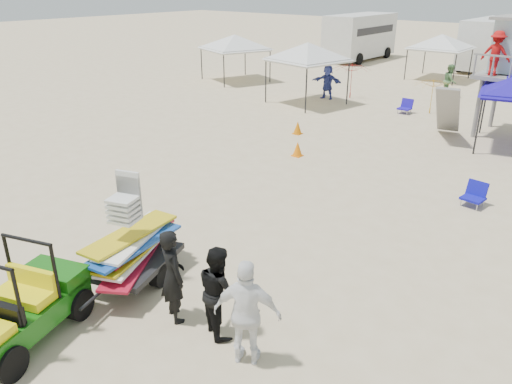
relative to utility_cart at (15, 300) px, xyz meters
The scene contains 18 objects.
ground 2.19m from the utility_cart, 78.61° to the left, with size 140.00×140.00×0.00m, color beige.
utility_cart is the anchor object (origin of this frame).
surf_trailer 2.33m from the utility_cart, 89.91° to the left, with size 1.77×2.42×2.02m.
man_left 2.54m from the utility_cart, 53.21° to the left, with size 0.63×0.42×1.74m, color black.
man_mid 3.29m from the utility_cart, 43.92° to the left, with size 0.79×0.61×1.62m, color black.
man_right 3.81m from the utility_cart, 32.25° to the left, with size 1.05×0.44×1.80m, color white.
canopy_white_a 18.62m from the utility_cart, 109.95° to the left, with size 3.45×3.45×3.28m.
canopy_white_b 23.59m from the utility_cart, 123.44° to the left, with size 4.05×4.05×3.06m.
canopy_white_c 28.21m from the utility_cart, 98.00° to the left, with size 3.10×3.10×3.03m.
umbrella_a 20.49m from the utility_cart, 104.92° to the left, with size 1.92×1.95×1.76m, color #A91214.
umbrella_b 19.34m from the utility_cart, 92.53° to the left, with size 1.71×1.74×1.56m, color orange.
cone_near 13.34m from the utility_cart, 105.44° to the left, with size 0.34×0.34×0.50m, color orange.
cone_far 10.88m from the utility_cart, 100.62° to the left, with size 0.34×0.34×0.50m, color orange.
beach_chair_a 18.79m from the utility_cart, 95.36° to the left, with size 0.54×0.58×0.64m.
beach_chair_b 11.16m from the utility_cart, 69.13° to the left, with size 0.59×0.64×0.64m.
rv_far_left 34.05m from the utility_cart, 109.93° to the left, with size 2.64×6.80×3.25m.
rv_mid_left 33.61m from the utility_cart, 94.44° to the left, with size 2.65×6.50×3.25m.
distant_beachgoers 20.51m from the utility_cart, 88.05° to the left, with size 17.92×12.30×1.73m.
Camera 1 is at (6.92, -4.67, 5.56)m, focal length 35.00 mm.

